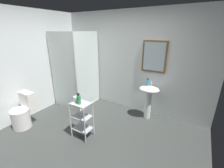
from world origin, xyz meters
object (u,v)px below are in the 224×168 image
object	(u,v)px
shower_stall	(77,89)
hand_soap_bottle	(148,83)
storage_cart	(82,117)
pedestal_sink	(149,96)
toilet	(23,113)
body_wash_bottle_green	(79,99)
rinse_cup	(76,99)

from	to	relation	value
shower_stall	hand_soap_bottle	bearing A→B (deg)	9.51
storage_cart	pedestal_sink	bearing A→B (deg)	56.05
toilet	hand_soap_bottle	world-z (taller)	hand_soap_bottle
shower_stall	storage_cart	xyz separation A→B (m)	(1.08, -1.03, -0.03)
shower_stall	body_wash_bottle_green	world-z (taller)	shower_stall
shower_stall	toilet	bearing A→B (deg)	-100.39
shower_stall	body_wash_bottle_green	xyz separation A→B (m)	(1.07, -1.06, 0.37)
toilet	storage_cart	bearing A→B (deg)	16.96
toilet	rinse_cup	world-z (taller)	rinse_cup
pedestal_sink	body_wash_bottle_green	world-z (taller)	body_wash_bottle_green
pedestal_sink	storage_cart	distance (m)	1.60
shower_stall	storage_cart	distance (m)	1.49
hand_soap_bottle	body_wash_bottle_green	size ratio (longest dim) A/B	0.87
pedestal_sink	toilet	xyz separation A→B (m)	(-2.23, -1.73, -0.26)
shower_stall	storage_cart	bearing A→B (deg)	-43.68
storage_cart	hand_soap_bottle	xyz separation A→B (m)	(0.83, 1.35, 0.45)
body_wash_bottle_green	rinse_cup	bearing A→B (deg)	163.27
body_wash_bottle_green	rinse_cup	xyz separation A→B (m)	(-0.11, 0.03, -0.04)
storage_cart	rinse_cup	xyz separation A→B (m)	(-0.12, 0.00, 0.36)
pedestal_sink	rinse_cup	size ratio (longest dim) A/B	7.74
shower_stall	hand_soap_bottle	world-z (taller)	shower_stall
storage_cart	hand_soap_bottle	distance (m)	1.65
body_wash_bottle_green	shower_stall	bearing A→B (deg)	135.20
shower_stall	pedestal_sink	bearing A→B (deg)	8.52
shower_stall	pedestal_sink	xyz separation A→B (m)	(1.97, 0.30, 0.12)
shower_stall	storage_cart	world-z (taller)	shower_stall
toilet	body_wash_bottle_green	bearing A→B (deg)	15.84
toilet	hand_soap_bottle	size ratio (longest dim) A/B	4.19
pedestal_sink	toilet	world-z (taller)	pedestal_sink
toilet	storage_cart	distance (m)	1.41
toilet	pedestal_sink	bearing A→B (deg)	37.82
pedestal_sink	toilet	bearing A→B (deg)	-142.18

